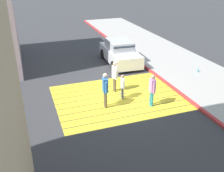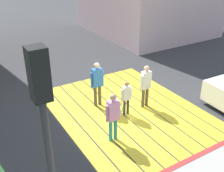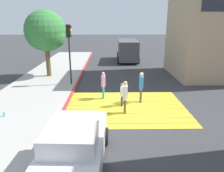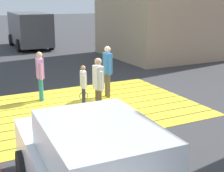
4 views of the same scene
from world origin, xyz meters
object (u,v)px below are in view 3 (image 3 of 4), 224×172
(street_tree, at_px, (47,32))
(pedestrian_child_with_racket, at_px, (122,93))
(pedestrian_adult_side, at_px, (141,85))
(water_bottle, at_px, (4,114))
(car_parked_near_curb, at_px, (74,147))
(traffic_light_corner, at_px, (69,43))
(pedestrian_adult_lead, at_px, (125,95))
(van_down_street, at_px, (128,50))
(pedestrian_adult_trailing, at_px, (103,83))

(street_tree, xyz_separation_m, pedestrian_child_with_racket, (5.51, -6.25, -2.89))
(pedestrian_adult_side, bearing_deg, water_bottle, -163.25)
(pedestrian_adult_side, bearing_deg, street_tree, 139.27)
(car_parked_near_curb, xyz_separation_m, water_bottle, (-3.90, 3.57, -0.50))
(water_bottle, bearing_deg, car_parked_near_curb, -42.45)
(traffic_light_corner, xyz_separation_m, pedestrian_child_with_racket, (3.39, -3.90, -2.30))
(traffic_light_corner, distance_m, pedestrian_child_with_racket, 5.65)
(pedestrian_adult_lead, distance_m, pedestrian_child_with_racket, 0.96)
(pedestrian_adult_side, relative_size, pedestrian_child_with_racket, 1.34)
(van_down_street, relative_size, pedestrian_adult_trailing, 3.21)
(traffic_light_corner, height_order, pedestrian_adult_trailing, traffic_light_corner)
(van_down_street, bearing_deg, street_tree, -133.92)
(traffic_light_corner, bearing_deg, pedestrian_adult_lead, -54.20)
(water_bottle, xyz_separation_m, pedestrian_adult_trailing, (4.67, 2.67, 0.72))
(van_down_street, bearing_deg, water_bottle, -115.59)
(van_down_street, distance_m, water_bottle, 16.65)
(pedestrian_adult_side, bearing_deg, car_parked_near_curb, -117.39)
(car_parked_near_curb, height_order, van_down_street, van_down_street)
(street_tree, xyz_separation_m, pedestrian_adult_trailing, (4.47, -5.07, -2.68))
(traffic_light_corner, xyz_separation_m, pedestrian_adult_side, (4.49, -3.34, -2.01))
(pedestrian_adult_lead, bearing_deg, pedestrian_child_with_racket, 95.55)
(pedestrian_adult_trailing, height_order, pedestrian_adult_side, pedestrian_adult_side)
(van_down_street, bearing_deg, pedestrian_adult_trailing, -101.49)
(water_bottle, distance_m, pedestrian_adult_trailing, 5.43)
(water_bottle, bearing_deg, pedestrian_adult_lead, 5.60)
(car_parked_near_curb, distance_m, pedestrian_adult_lead, 4.56)
(pedestrian_adult_trailing, xyz_separation_m, pedestrian_child_with_racket, (1.04, -1.18, -0.21))
(street_tree, xyz_separation_m, water_bottle, (-0.20, -7.74, -3.40))
(pedestrian_adult_lead, relative_size, pedestrian_child_with_racket, 1.28)
(water_bottle, bearing_deg, pedestrian_adult_trailing, 29.75)
(street_tree, relative_size, pedestrian_adult_side, 3.02)
(van_down_street, height_order, pedestrian_adult_lead, van_down_street)
(van_down_street, height_order, pedestrian_adult_trailing, van_down_street)
(car_parked_near_curb, distance_m, pedestrian_adult_side, 6.34)
(traffic_light_corner, height_order, pedestrian_child_with_racket, traffic_light_corner)
(van_down_street, bearing_deg, pedestrian_adult_lead, -95.45)
(pedestrian_adult_trailing, relative_size, pedestrian_adult_side, 0.93)
(van_down_street, xyz_separation_m, water_bottle, (-7.18, -14.99, -1.05))
(street_tree, bearing_deg, pedestrian_adult_lead, -52.04)
(pedestrian_adult_trailing, bearing_deg, pedestrian_adult_lead, -61.81)
(van_down_street, distance_m, street_tree, 10.32)
(water_bottle, height_order, pedestrian_adult_lead, pedestrian_adult_lead)
(traffic_light_corner, bearing_deg, pedestrian_child_with_racket, -49.00)
(pedestrian_adult_lead, height_order, pedestrian_adult_side, pedestrian_adult_side)
(pedestrian_adult_side, height_order, pedestrian_child_with_racket, pedestrian_adult_side)
(pedestrian_adult_lead, bearing_deg, van_down_street, 84.55)
(water_bottle, relative_size, pedestrian_adult_lead, 0.13)
(pedestrian_adult_side, bearing_deg, traffic_light_corner, 143.38)
(traffic_light_corner, height_order, street_tree, street_tree)
(car_parked_near_curb, distance_m, pedestrian_child_with_racket, 5.38)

